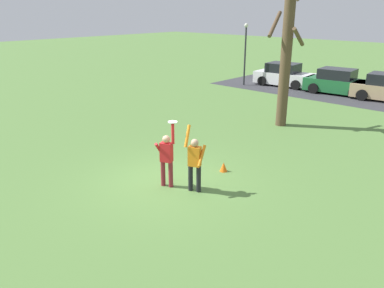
{
  "coord_description": "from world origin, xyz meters",
  "views": [
    {
      "loc": [
        8.11,
        -7.62,
        5.2
      ],
      "look_at": [
        0.62,
        0.45,
        1.31
      ],
      "focal_mm": 35.9,
      "sensor_mm": 36.0,
      "label": 1
    }
  ],
  "objects_px": {
    "person_defender": "(195,161)",
    "parked_car_white": "(284,75)",
    "frisbee_disc": "(173,122)",
    "field_cone_orange": "(224,167)",
    "parked_car_green": "(338,82)",
    "lamppost_by_lot": "(245,48)",
    "bare_tree_tall": "(286,53)",
    "person_catcher": "(166,156)"
  },
  "relations": [
    {
      "from": "person_catcher",
      "to": "parked_car_white",
      "type": "distance_m",
      "value": 18.02
    },
    {
      "from": "person_defender",
      "to": "field_cone_orange",
      "type": "xyz_separation_m",
      "value": [
        -0.28,
        1.76,
        -0.82
      ]
    },
    {
      "from": "frisbee_disc",
      "to": "parked_car_green",
      "type": "distance_m",
      "value": 17.1
    },
    {
      "from": "parked_car_green",
      "to": "lamppost_by_lot",
      "type": "bearing_deg",
      "value": -169.17
    },
    {
      "from": "parked_car_white",
      "to": "parked_car_green",
      "type": "height_order",
      "value": "same"
    },
    {
      "from": "field_cone_orange",
      "to": "person_defender",
      "type": "bearing_deg",
      "value": -80.95
    },
    {
      "from": "person_defender",
      "to": "lamppost_by_lot",
      "type": "distance_m",
      "value": 17.5
    },
    {
      "from": "field_cone_orange",
      "to": "parked_car_green",
      "type": "bearing_deg",
      "value": 99.42
    },
    {
      "from": "frisbee_disc",
      "to": "person_catcher",
      "type": "bearing_deg",
      "value": -158.81
    },
    {
      "from": "person_defender",
      "to": "lamppost_by_lot",
      "type": "xyz_separation_m",
      "value": [
        -8.91,
        14.97,
        1.6
      ]
    },
    {
      "from": "parked_car_white",
      "to": "person_defender",
      "type": "bearing_deg",
      "value": -72.73
    },
    {
      "from": "person_defender",
      "to": "frisbee_disc",
      "type": "height_order",
      "value": "frisbee_disc"
    },
    {
      "from": "frisbee_disc",
      "to": "bare_tree_tall",
      "type": "relative_size",
      "value": 0.04
    },
    {
      "from": "person_defender",
      "to": "bare_tree_tall",
      "type": "height_order",
      "value": "bare_tree_tall"
    },
    {
      "from": "parked_car_green",
      "to": "bare_tree_tall",
      "type": "distance_m",
      "value": 9.21
    },
    {
      "from": "bare_tree_tall",
      "to": "field_cone_orange",
      "type": "height_order",
      "value": "bare_tree_tall"
    },
    {
      "from": "bare_tree_tall",
      "to": "field_cone_orange",
      "type": "relative_size",
      "value": 21.48
    },
    {
      "from": "frisbee_disc",
      "to": "lamppost_by_lot",
      "type": "bearing_deg",
      "value": 118.51
    },
    {
      "from": "lamppost_by_lot",
      "to": "person_catcher",
      "type": "bearing_deg",
      "value": -62.23
    },
    {
      "from": "person_catcher",
      "to": "frisbee_disc",
      "type": "xyz_separation_m",
      "value": [
        0.21,
        0.08,
        1.11
      ]
    },
    {
      "from": "parked_car_white",
      "to": "bare_tree_tall",
      "type": "height_order",
      "value": "bare_tree_tall"
    },
    {
      "from": "person_catcher",
      "to": "parked_car_white",
      "type": "xyz_separation_m",
      "value": [
        -5.84,
        17.04,
        -0.25
      ]
    },
    {
      "from": "parked_car_green",
      "to": "bare_tree_tall",
      "type": "relative_size",
      "value": 0.62
    },
    {
      "from": "person_defender",
      "to": "parked_car_green",
      "type": "height_order",
      "value": "person_defender"
    },
    {
      "from": "bare_tree_tall",
      "to": "parked_car_green",
      "type": "bearing_deg",
      "value": 96.7
    },
    {
      "from": "frisbee_disc",
      "to": "field_cone_orange",
      "type": "bearing_deg",
      "value": 79.76
    },
    {
      "from": "person_defender",
      "to": "field_cone_orange",
      "type": "relative_size",
      "value": 6.38
    },
    {
      "from": "person_defender",
      "to": "lamppost_by_lot",
      "type": "relative_size",
      "value": 0.48
    },
    {
      "from": "bare_tree_tall",
      "to": "parked_car_white",
      "type": "bearing_deg",
      "value": 119.39
    },
    {
      "from": "person_defender",
      "to": "parked_car_white",
      "type": "height_order",
      "value": "person_defender"
    },
    {
      "from": "person_catcher",
      "to": "person_defender",
      "type": "relative_size",
      "value": 1.02
    },
    {
      "from": "frisbee_disc",
      "to": "field_cone_orange",
      "type": "xyz_separation_m",
      "value": [
        0.36,
        2.01,
        -1.93
      ]
    },
    {
      "from": "parked_car_white",
      "to": "lamppost_by_lot",
      "type": "xyz_separation_m",
      "value": [
        -2.22,
        -1.74,
        1.86
      ]
    },
    {
      "from": "parked_car_white",
      "to": "lamppost_by_lot",
      "type": "distance_m",
      "value": 3.38
    },
    {
      "from": "person_defender",
      "to": "bare_tree_tall",
      "type": "relative_size",
      "value": 0.3
    },
    {
      "from": "parked_car_white",
      "to": "bare_tree_tall",
      "type": "xyz_separation_m",
      "value": [
        4.97,
        -8.82,
        2.61
      ]
    },
    {
      "from": "bare_tree_tall",
      "to": "person_defender",
      "type": "bearing_deg",
      "value": -77.68
    },
    {
      "from": "bare_tree_tall",
      "to": "lamppost_by_lot",
      "type": "bearing_deg",
      "value": 135.43
    },
    {
      "from": "person_defender",
      "to": "field_cone_orange",
      "type": "distance_m",
      "value": 1.96
    },
    {
      "from": "person_catcher",
      "to": "parked_car_green",
      "type": "xyz_separation_m",
      "value": [
        -1.9,
        17.0,
        -0.25
      ]
    },
    {
      "from": "person_catcher",
      "to": "bare_tree_tall",
      "type": "xyz_separation_m",
      "value": [
        -0.87,
        8.23,
        2.36
      ]
    },
    {
      "from": "person_catcher",
      "to": "parked_car_white",
      "type": "relative_size",
      "value": 0.49
    }
  ]
}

